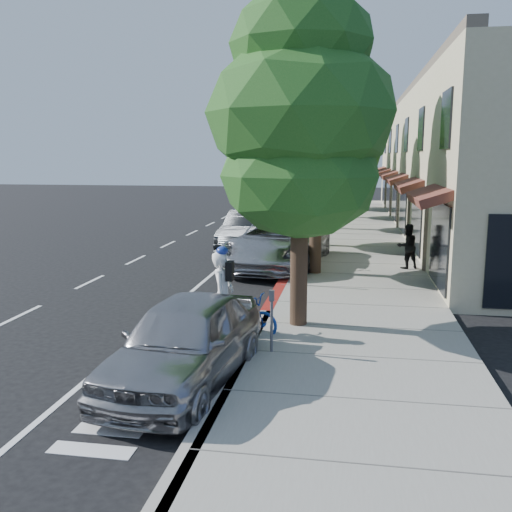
% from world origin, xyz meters
% --- Properties ---
extents(ground, '(120.00, 120.00, 0.00)m').
position_xyz_m(ground, '(0.00, 0.00, 0.00)').
color(ground, black).
rests_on(ground, ground).
extents(sidewalk, '(4.60, 56.00, 0.15)m').
position_xyz_m(sidewalk, '(2.30, 8.00, 0.07)').
color(sidewalk, gray).
rests_on(sidewalk, ground).
extents(curb, '(0.30, 56.00, 0.15)m').
position_xyz_m(curb, '(0.00, 8.00, 0.07)').
color(curb, '#9E998E').
rests_on(curb, ground).
extents(curb_red_segment, '(0.32, 4.00, 0.15)m').
position_xyz_m(curb_red_segment, '(0.00, 1.00, 0.07)').
color(curb_red_segment, maroon).
rests_on(curb_red_segment, ground).
extents(storefront_building, '(10.00, 36.00, 7.00)m').
position_xyz_m(storefront_building, '(9.60, 18.00, 3.50)').
color(storefront_building, beige).
rests_on(storefront_building, ground).
extents(street_tree_0, '(4.22, 4.22, 7.63)m').
position_xyz_m(street_tree_0, '(0.90, -2.00, 4.80)').
color(street_tree_0, black).
rests_on(street_tree_0, ground).
extents(street_tree_1, '(4.63, 4.63, 7.79)m').
position_xyz_m(street_tree_1, '(0.90, 4.00, 4.84)').
color(street_tree_1, black).
rests_on(street_tree_1, ground).
extents(street_tree_2, '(4.82, 4.82, 6.70)m').
position_xyz_m(street_tree_2, '(0.90, 10.00, 3.98)').
color(street_tree_2, black).
rests_on(street_tree_2, ground).
extents(street_tree_3, '(4.41, 4.41, 7.66)m').
position_xyz_m(street_tree_3, '(0.90, 16.00, 4.79)').
color(street_tree_3, black).
rests_on(street_tree_3, ground).
extents(street_tree_4, '(4.26, 4.26, 7.04)m').
position_xyz_m(street_tree_4, '(0.90, 22.00, 4.36)').
color(street_tree_4, black).
rests_on(street_tree_4, ground).
extents(street_tree_5, '(5.43, 5.43, 7.44)m').
position_xyz_m(street_tree_5, '(0.90, 28.00, 4.40)').
color(street_tree_5, black).
rests_on(street_tree_5, ground).
extents(cyclist, '(0.49, 0.73, 1.95)m').
position_xyz_m(cyclist, '(-0.70, -2.85, 0.98)').
color(cyclist, white).
rests_on(cyclist, ground).
extents(bicycle, '(1.98, 1.04, 0.99)m').
position_xyz_m(bicycle, '(-0.40, -2.66, 0.50)').
color(bicycle, '#173C9F').
rests_on(bicycle, ground).
extents(silver_suv, '(3.70, 6.70, 1.78)m').
position_xyz_m(silver_suv, '(-0.55, 5.50, 0.89)').
color(silver_suv, '#AAA9AE').
rests_on(silver_suv, ground).
extents(dark_sedan, '(2.00, 5.24, 1.71)m').
position_xyz_m(dark_sedan, '(-2.20, 9.00, 0.85)').
color(dark_sedan, black).
rests_on(dark_sedan, ground).
extents(white_pickup, '(2.50, 5.55, 1.58)m').
position_xyz_m(white_pickup, '(-2.14, 18.97, 0.79)').
color(white_pickup, silver).
rests_on(white_pickup, ground).
extents(dark_suv_far, '(1.84, 4.48, 1.52)m').
position_xyz_m(dark_suv_far, '(-1.72, 21.50, 0.76)').
color(dark_suv_far, black).
rests_on(dark_suv_far, ground).
extents(near_car_a, '(2.33, 4.78, 1.57)m').
position_xyz_m(near_car_a, '(-0.79, -5.50, 0.78)').
color(near_car_a, '#9C9BA0').
rests_on(near_car_a, ground).
extents(pedestrian, '(0.93, 0.85, 1.55)m').
position_xyz_m(pedestrian, '(4.00, 5.25, 0.93)').
color(pedestrian, black).
rests_on(pedestrian, sidewalk).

